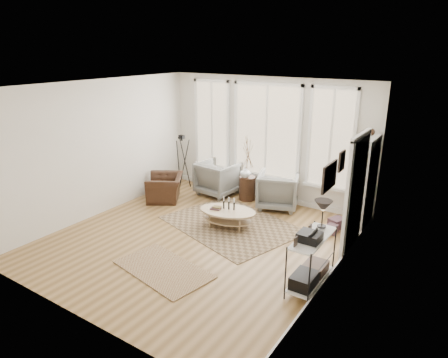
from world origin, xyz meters
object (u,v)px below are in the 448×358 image
Objects in this scene: armchair_left at (218,178)px; side_table at (248,169)px; accent_chair at (165,188)px; bookcase at (364,184)px; low_shelf at (312,256)px; coffee_table at (227,214)px; armchair_right at (278,190)px.

armchair_left is 0.89m from side_table.
bookcase is at bearing 68.65° from accent_chair.
coffee_table is at bearing 153.94° from low_shelf.
armchair_left is at bearing 143.27° from low_shelf.
accent_chair is (-2.10, 0.49, 0.01)m from coffee_table.
bookcase is 2.73m from side_table.
accent_chair is (-4.33, 1.58, -0.21)m from low_shelf.
low_shelf is at bearing 149.08° from armchair_left.
armchair_left is at bearing -175.46° from side_table.
side_table is at bearing 177.21° from bookcase.
bookcase is 2.27× the size of armchair_right.
bookcase is at bearing -175.30° from armchair_left.
bookcase is 1.27× the size of side_table.
low_shelf is at bearing -44.89° from side_table.
coffee_table is 1.58m from armchair_right.
accent_chair reaches higher than coffee_table.
armchair_right is at bearing -173.27° from armchair_left.
low_shelf is 3.19m from armchair_right.
accent_chair is at bearing 3.41° from armchair_right.
side_table reaches higher than armchair_right.
armchair_right is at bearing 75.52° from coffee_table.
armchair_left is 0.99× the size of accent_chair.
armchair_right is 0.98× the size of accent_chair.
side_table is (-0.44, 1.56, 0.49)m from coffee_table.
low_shelf is 2.49m from coffee_table.
armchair_right reaches higher than accent_chair.
side_table is at bearing -169.65° from armchair_left.
bookcase is 1.59× the size of coffee_table.
coffee_table is 1.40× the size of accent_chair.
side_table reaches higher than coffee_table.
bookcase is 4.53m from accent_chair.
accent_chair is (-0.86, -1.01, -0.12)m from armchair_left.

